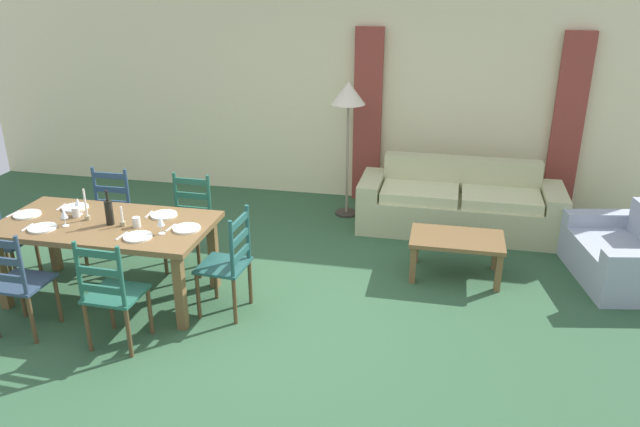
{
  "coord_description": "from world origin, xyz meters",
  "views": [
    {
      "loc": [
        1.62,
        -4.46,
        2.86
      ],
      "look_at": [
        0.53,
        0.68,
        0.75
      ],
      "focal_mm": 34.49,
      "sensor_mm": 36.0,
      "label": 1
    }
  ],
  "objects_px": {
    "dining_chair_far_left": "(108,216)",
    "dining_chair_head_west": "(1,238)",
    "coffee_cup_secondary": "(76,212)",
    "couch": "(459,205)",
    "dining_chair_far_right": "(189,223)",
    "coffee_table": "(457,243)",
    "dining_chair_head_east": "(229,263)",
    "wine_glass_near_left": "(64,214)",
    "wine_glass_near_right": "(161,222)",
    "dining_table": "(106,231)",
    "standing_lamp": "(348,102)",
    "dining_chair_near_left": "(17,282)",
    "dining_chair_near_right": "(112,294)",
    "armchair_upholstered": "(628,257)",
    "wine_bottle": "(109,212)",
    "coffee_cup_primary": "(137,222)",
    "wine_glass_far_left": "(78,203)"
  },
  "relations": [
    {
      "from": "dining_table",
      "to": "coffee_cup_primary",
      "type": "distance_m",
      "value": 0.36
    },
    {
      "from": "dining_chair_head_west",
      "to": "coffee_table",
      "type": "height_order",
      "value": "dining_chair_head_west"
    },
    {
      "from": "dining_chair_near_left",
      "to": "dining_chair_head_west",
      "type": "xyz_separation_m",
      "value": [
        -0.73,
        0.76,
        0.0
      ]
    },
    {
      "from": "dining_chair_head_east",
      "to": "dining_chair_far_left",
      "type": "bearing_deg",
      "value": 154.18
    },
    {
      "from": "wine_bottle",
      "to": "couch",
      "type": "height_order",
      "value": "wine_bottle"
    },
    {
      "from": "dining_chair_near_left",
      "to": "coffee_cup_secondary",
      "type": "relative_size",
      "value": 10.67
    },
    {
      "from": "coffee_table",
      "to": "standing_lamp",
      "type": "bearing_deg",
      "value": 133.47
    },
    {
      "from": "dining_table",
      "to": "dining_chair_head_east",
      "type": "xyz_separation_m",
      "value": [
        1.16,
        -0.03,
        -0.19
      ]
    },
    {
      "from": "dining_chair_head_east",
      "to": "coffee_table",
      "type": "distance_m",
      "value": 2.24
    },
    {
      "from": "wine_glass_far_left",
      "to": "standing_lamp",
      "type": "relative_size",
      "value": 0.1
    },
    {
      "from": "dining_chair_near_left",
      "to": "armchair_upholstered",
      "type": "bearing_deg",
      "value": 21.82
    },
    {
      "from": "dining_chair_far_left",
      "to": "dining_chair_head_east",
      "type": "distance_m",
      "value": 1.76
    },
    {
      "from": "dining_table",
      "to": "dining_chair_near_right",
      "type": "distance_m",
      "value": 0.87
    },
    {
      "from": "wine_glass_near_right",
      "to": "coffee_table",
      "type": "relative_size",
      "value": 0.18
    },
    {
      "from": "dining_table",
      "to": "standing_lamp",
      "type": "bearing_deg",
      "value": 54.43
    },
    {
      "from": "dining_chair_near_right",
      "to": "coffee_table",
      "type": "bearing_deg",
      "value": 34.28
    },
    {
      "from": "coffee_cup_secondary",
      "to": "coffee_table",
      "type": "distance_m",
      "value": 3.59
    },
    {
      "from": "coffee_cup_secondary",
      "to": "dining_table",
      "type": "bearing_deg",
      "value": -10.94
    },
    {
      "from": "dining_table",
      "to": "coffee_cup_secondary",
      "type": "distance_m",
      "value": 0.35
    },
    {
      "from": "armchair_upholstered",
      "to": "wine_bottle",
      "type": "bearing_deg",
      "value": -163.6
    },
    {
      "from": "dining_chair_far_left",
      "to": "dining_chair_head_east",
      "type": "relative_size",
      "value": 1.0
    },
    {
      "from": "wine_bottle",
      "to": "dining_chair_head_east",
      "type": "bearing_deg",
      "value": 0.11
    },
    {
      "from": "wine_glass_near_right",
      "to": "coffee_cup_primary",
      "type": "height_order",
      "value": "wine_glass_near_right"
    },
    {
      "from": "dining_chair_near_right",
      "to": "coffee_table",
      "type": "distance_m",
      "value": 3.22
    },
    {
      "from": "dining_chair_far_left",
      "to": "dining_chair_head_east",
      "type": "xyz_separation_m",
      "value": [
        1.58,
        -0.76,
        0.0
      ]
    },
    {
      "from": "dining_chair_near_right",
      "to": "dining_chair_near_left",
      "type": "bearing_deg",
      "value": 179.27
    },
    {
      "from": "coffee_cup_secondary",
      "to": "armchair_upholstered",
      "type": "xyz_separation_m",
      "value": [
        5.06,
        1.28,
        -0.55
      ]
    },
    {
      "from": "wine_glass_near_left",
      "to": "dining_chair_far_left",
      "type": "bearing_deg",
      "value": 98.46
    },
    {
      "from": "wine_bottle",
      "to": "armchair_upholstered",
      "type": "bearing_deg",
      "value": 16.4
    },
    {
      "from": "coffee_table",
      "to": "wine_glass_far_left",
      "type": "bearing_deg",
      "value": -164.38
    },
    {
      "from": "wine_glass_near_left",
      "to": "coffee_table",
      "type": "relative_size",
      "value": 0.18
    },
    {
      "from": "dining_chair_head_west",
      "to": "coffee_table",
      "type": "xyz_separation_m",
      "value": [
        4.25,
        1.04,
        -0.12
      ]
    },
    {
      "from": "dining_chair_near_right",
      "to": "couch",
      "type": "xyz_separation_m",
      "value": [
        2.68,
        3.03,
        -0.19
      ]
    },
    {
      "from": "wine_glass_near_left",
      "to": "coffee_table",
      "type": "xyz_separation_m",
      "value": [
        3.39,
        1.23,
        -0.51
      ]
    },
    {
      "from": "dining_chair_far_left",
      "to": "coffee_cup_primary",
      "type": "xyz_separation_m",
      "value": [
        0.75,
        -0.77,
        0.32
      ]
    },
    {
      "from": "dining_chair_far_right",
      "to": "dining_chair_head_west",
      "type": "bearing_deg",
      "value": -156.44
    },
    {
      "from": "couch",
      "to": "dining_table",
      "type": "bearing_deg",
      "value": -143.69
    },
    {
      "from": "dining_chair_far_left",
      "to": "dining_chair_head_west",
      "type": "height_order",
      "value": "same"
    },
    {
      "from": "coffee_cup_secondary",
      "to": "couch",
      "type": "height_order",
      "value": "coffee_cup_secondary"
    },
    {
      "from": "dining_table",
      "to": "wine_glass_near_left",
      "type": "height_order",
      "value": "wine_glass_near_left"
    },
    {
      "from": "wine_glass_near_left",
      "to": "wine_glass_near_right",
      "type": "bearing_deg",
      "value": 1.13
    },
    {
      "from": "dining_chair_near_left",
      "to": "wine_glass_far_left",
      "type": "bearing_deg",
      "value": 84.18
    },
    {
      "from": "dining_table",
      "to": "standing_lamp",
      "type": "height_order",
      "value": "standing_lamp"
    },
    {
      "from": "wine_bottle",
      "to": "wine_glass_near_left",
      "type": "relative_size",
      "value": 1.96
    },
    {
      "from": "wine_glass_near_right",
      "to": "dining_chair_near_right",
      "type": "bearing_deg",
      "value": -105.5
    },
    {
      "from": "dining_chair_near_left",
      "to": "coffee_table",
      "type": "bearing_deg",
      "value": 27.13
    },
    {
      "from": "dining_chair_near_right",
      "to": "coffee_cup_primary",
      "type": "bearing_deg",
      "value": 99.17
    },
    {
      "from": "dining_chair_far_right",
      "to": "couch",
      "type": "distance_m",
      "value": 3.09
    },
    {
      "from": "dining_chair_near_left",
      "to": "standing_lamp",
      "type": "height_order",
      "value": "standing_lamp"
    },
    {
      "from": "dining_chair_head_west",
      "to": "standing_lamp",
      "type": "bearing_deg",
      "value": 39.94
    }
  ]
}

